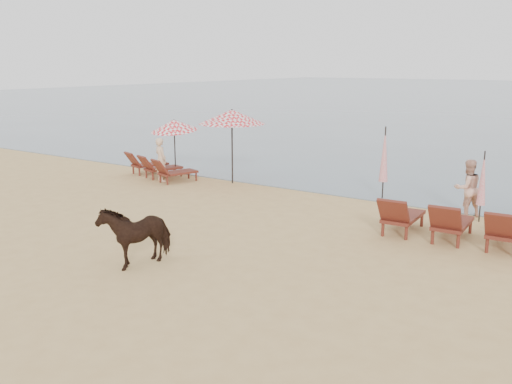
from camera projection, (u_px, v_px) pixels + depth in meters
ground at (106, 297)px, 10.71m from camera, size 120.00×120.00×0.00m
lounger_cluster_left at (158, 167)px, 21.77m from camera, size 3.18×2.42×0.62m
lounger_cluster_right at (450, 222)px, 13.98m from camera, size 3.34×2.08×0.71m
umbrella_open_left_a at (232, 117)px, 20.35m from camera, size 2.38×2.38×2.70m
umbrella_open_left_b at (174, 125)px, 21.77m from camera, size 1.79×1.83×2.29m
umbrella_closed_left at (384, 155)px, 18.20m from camera, size 0.29×0.29×2.35m
umbrella_closed_right at (483, 179)px, 15.55m from camera, size 0.24×0.24×1.99m
cow at (136, 233)px, 12.44m from camera, size 0.95×1.68×1.35m
beachgoer_left at (161, 160)px, 21.06m from camera, size 0.69×0.56×1.63m
beachgoer_right_a at (467, 188)px, 16.21m from camera, size 1.01×1.01×1.65m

